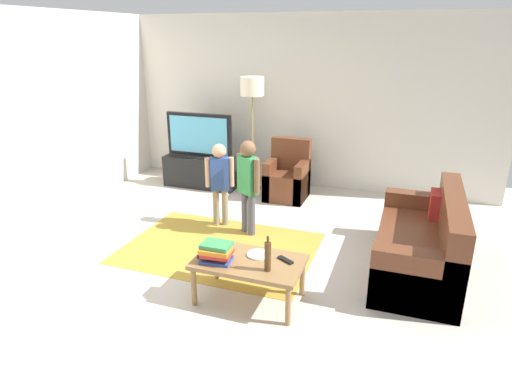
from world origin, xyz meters
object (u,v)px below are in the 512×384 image
floor_lamp (252,93)px  tv_remote (285,260)px  armchair (288,179)px  bottle (268,256)px  plate (259,254)px  child_near_tv (220,177)px  couch (425,246)px  book_stack (216,252)px  child_center (248,179)px  tv_stand (201,172)px  coffee_table (249,265)px  tv (199,136)px

floor_lamp → tv_remote: bearing=-64.4°
armchair → tv_remote: (0.75, -2.73, 0.13)m
bottle → plate: size_ratio=1.51×
child_near_tv → armchair: bearing=67.7°
couch → floor_lamp: bearing=144.2°
child_near_tv → book_stack: bearing=-67.0°
child_near_tv → child_center: size_ratio=0.92×
tv_stand → tv_remote: size_ratio=7.06×
tv_remote → bottle: bearing=-83.6°
child_center → coffee_table: size_ratio=1.20×
tv_stand → book_stack: bearing=-61.1°
tv → couch: size_ratio=0.61×
couch → plate: (-1.50, -1.01, 0.14)m
child_center → child_near_tv: bearing=164.5°
floor_lamp → plate: bearing=-68.7°
armchair → bottle: size_ratio=2.71×
plate → tv: bearing=125.8°
tv_stand → couch: couch is taller
floor_lamp → book_stack: (0.80, -3.14, -1.03)m
couch → child_near_tv: (-2.52, 0.39, 0.37)m
tv_stand → armchair: armchair is taller
armchair → child_near_tv: child_near_tv is taller
tv → coffee_table: 3.47m
tv_stand → book_stack: book_stack is taller
child_near_tv → plate: size_ratio=4.98×
coffee_table → book_stack: (-0.28, -0.12, 0.14)m
tv_stand → armchair: (1.49, -0.04, 0.05)m
armchair → child_near_tv: 1.47m
tv_stand → child_near_tv: child_near_tv is taller
tv_stand → tv: 0.60m
tv → coffee_table: size_ratio=1.10×
tv → couch: (3.47, -1.72, -0.56)m
child_near_tv → bottle: size_ratio=3.30×
tv → plate: bearing=-54.2°
tv → armchair: (1.49, -0.02, -0.55)m
tv_remote → coffee_table: bearing=-131.8°
tv_remote → child_center: bearing=154.2°
tv → book_stack: tv is taller
book_stack → coffee_table: bearing=22.8°
bottle → couch: bearing=43.3°
tv → tv_remote: bearing=-50.8°
floor_lamp → child_near_tv: bearing=-85.8°
bottle → book_stack: bearing=179.5°
couch → bottle: (-1.33, -1.25, 0.27)m
book_stack → plate: bearing=35.9°
floor_lamp → child_near_tv: (0.11, -1.51, -0.89)m
tv_remote → plate: bearing=-153.4°
tv → plate: 3.39m
coffee_table → book_stack: size_ratio=3.17×
armchair → tv_remote: size_ratio=5.29×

